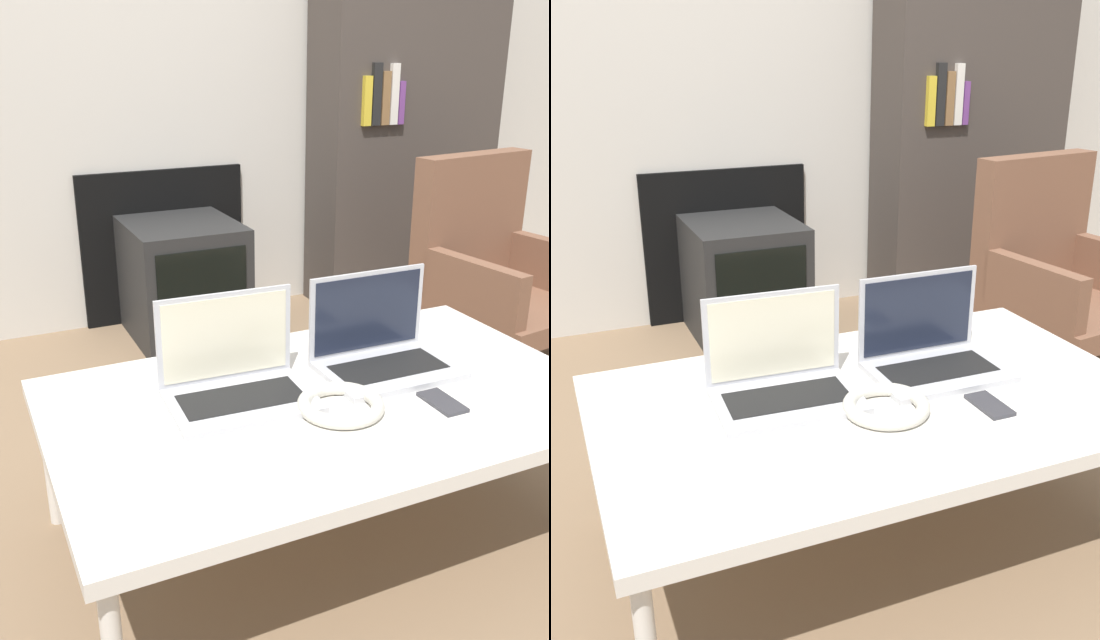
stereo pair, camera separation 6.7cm
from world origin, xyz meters
TOP-DOWN VIEW (x-y plane):
  - ground_plane at (0.00, 0.00)m, footprint 14.00×14.00m
  - wall_back at (0.00, 1.96)m, footprint 7.00×0.08m
  - table at (0.00, 0.20)m, footprint 1.29×0.79m
  - laptop_left at (-0.20, 0.30)m, footprint 0.35×0.25m
  - laptop_right at (0.20, 0.30)m, footprint 0.34×0.24m
  - headphones at (-0.01, 0.13)m, footprint 0.20×0.20m
  - phone at (0.22, 0.06)m, footprint 0.06×0.12m
  - tv at (0.11, 1.65)m, footprint 0.45×0.50m
  - armchair at (1.18, 1.00)m, footprint 0.61×0.64m
  - bookshelf at (1.25, 1.76)m, footprint 0.88×0.32m

SIDE VIEW (x-z plane):
  - ground_plane at x=0.00m, z-range 0.00..0.00m
  - tv at x=0.11m, z-range 0.00..0.50m
  - armchair at x=1.18m, z-range -0.03..0.75m
  - table at x=0.00m, z-range 0.17..0.57m
  - phone at x=0.22m, z-range 0.40..0.41m
  - headphones at x=-0.01m, z-range 0.40..0.43m
  - laptop_left at x=-0.20m, z-range 0.34..0.57m
  - laptop_right at x=0.20m, z-range 0.34..0.57m
  - bookshelf at x=1.25m, z-range 0.00..1.55m
  - wall_back at x=0.00m, z-range -0.01..2.59m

